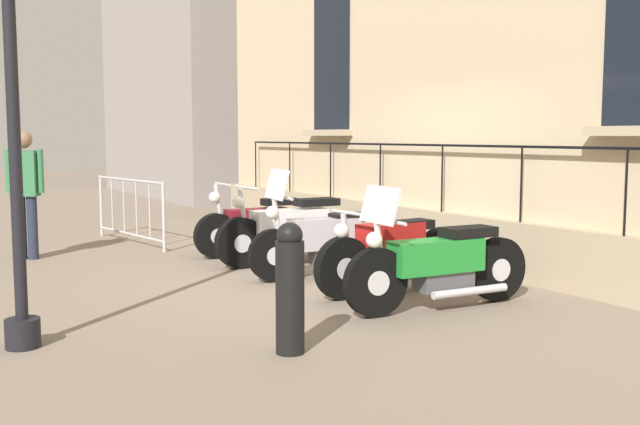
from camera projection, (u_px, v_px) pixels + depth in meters
ground_plane at (326, 277)px, 8.97m from camera, size 60.00×60.00×0.00m
building_facade at (469, 7)px, 9.75m from camera, size 0.82×13.39×7.06m
motorcycle_maroon at (259, 227)px, 10.62m from camera, size 1.97×0.57×1.06m
motorcycle_white at (293, 231)px, 9.89m from camera, size 2.21×0.72×1.07m
motorcycle_silver at (326, 241)px, 8.91m from camera, size 2.01×0.73×1.33m
motorcycle_red at (393, 253)px, 8.09m from camera, size 2.07×0.64×0.93m
motorcycle_green at (438, 264)px, 7.28m from camera, size 2.16×0.69×1.25m
crowd_barrier at (130, 208)px, 11.70m from camera, size 0.39×2.27×1.05m
bollard at (290, 288)px, 5.79m from camera, size 0.23×0.23×1.05m
pedestrian_standing at (25, 186)px, 10.17m from camera, size 0.47×0.38×1.79m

